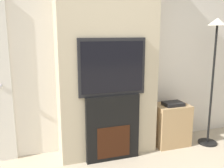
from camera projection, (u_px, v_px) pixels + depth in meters
wall_back at (102, 52)px, 3.40m from camera, size 6.00×0.06×2.70m
chimney_breast at (107, 53)px, 3.18m from camera, size 1.27×0.41×2.70m
fireplace at (112, 128)px, 3.18m from camera, size 0.69×0.15×0.85m
television at (112, 67)px, 3.02m from camera, size 0.84×0.07×0.70m
floor_lamp at (215, 56)px, 3.43m from camera, size 0.27×0.27×1.80m
media_stand at (171, 124)px, 3.62m from camera, size 0.49×0.37×0.65m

